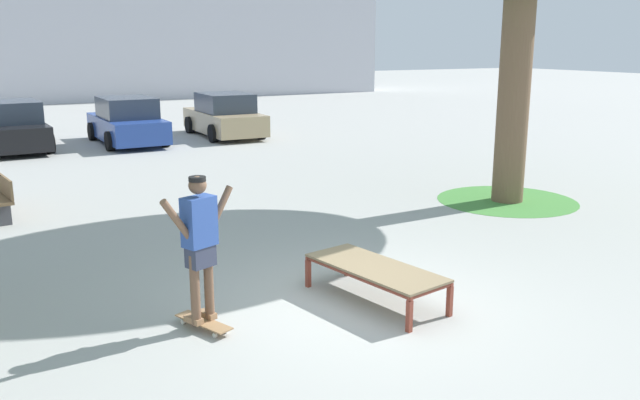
% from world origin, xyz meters
% --- Properties ---
extents(ground_plane, '(120.00, 120.00, 0.00)m').
position_xyz_m(ground_plane, '(0.00, 0.00, 0.00)').
color(ground_plane, '#A8A8A3').
extents(skate_box, '(1.13, 2.01, 0.46)m').
position_xyz_m(skate_box, '(0.33, 0.06, 0.41)').
color(skate_box, brown).
rests_on(skate_box, ground).
extents(skateboard, '(0.49, 0.82, 0.09)m').
position_xyz_m(skateboard, '(-1.87, 0.25, 0.08)').
color(skateboard, '#9E754C').
rests_on(skateboard, ground).
extents(skater, '(0.95, 0.45, 1.69)m').
position_xyz_m(skater, '(-1.87, 0.25, 1.07)').
color(skater, brown).
rests_on(skater, skateboard).
extents(grass_patch_near_right, '(2.86, 2.86, 0.01)m').
position_xyz_m(grass_patch_near_right, '(5.69, 3.41, 0.00)').
color(grass_patch_near_right, '#47893D').
rests_on(grass_patch_near_right, ground).
extents(car_black, '(2.12, 4.30, 1.50)m').
position_xyz_m(car_black, '(-2.98, 15.46, 0.69)').
color(car_black, black).
rests_on(car_black, ground).
extents(car_blue, '(2.04, 4.26, 1.50)m').
position_xyz_m(car_blue, '(0.41, 15.18, 0.69)').
color(car_blue, '#28479E').
rests_on(car_blue, ground).
extents(car_tan, '(1.93, 4.21, 1.50)m').
position_xyz_m(car_tan, '(3.79, 15.39, 0.69)').
color(car_tan, tan).
rests_on(car_tan, ground).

